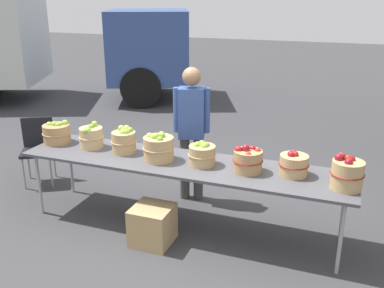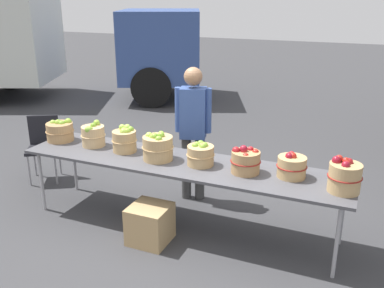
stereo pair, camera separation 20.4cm
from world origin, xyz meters
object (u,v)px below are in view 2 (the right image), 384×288
apple_basket_green_3 (158,147)px  apple_basket_green_0 (60,131)px  box_truck (8,35)px  market_table (181,165)px  apple_basket_red_2 (345,176)px  apple_basket_green_2 (125,140)px  folding_chair (44,143)px  apple_basket_green_4 (201,154)px  apple_basket_green_1 (93,135)px  apple_basket_red_0 (245,161)px  vendor_adult (193,124)px  produce_crate (150,224)px  apple_basket_red_1 (292,166)px

apple_basket_green_3 → apple_basket_green_0: bearing=176.0°
apple_basket_green_3 → box_truck: (-6.07, 4.06, 0.60)m
market_table → apple_basket_red_2: size_ratio=11.10×
apple_basket_red_2 → box_truck: (-7.93, 4.10, 0.59)m
apple_basket_green_2 → folding_chair: 1.63m
apple_basket_green_2 → apple_basket_green_4: 0.92m
market_table → apple_basket_green_2: 0.72m
market_table → apple_basket_green_1: size_ratio=12.04×
apple_basket_red_0 → vendor_adult: bearing=141.1°
market_table → folding_chair: size_ratio=4.07×
apple_basket_green_1 → vendor_adult: 1.16m
apple_basket_green_3 → apple_basket_green_4: (0.47, 0.04, -0.02)m
vendor_adult → box_truck: box_truck is taller
market_table → apple_basket_green_2: (-0.70, 0.05, 0.17)m
apple_basket_red_0 → folding_chair: bearing=171.2°
apple_basket_green_4 → apple_basket_red_0: size_ratio=0.97×
apple_basket_green_4 → produce_crate: size_ratio=0.74×
apple_basket_green_1 → apple_basket_red_0: 1.83m
apple_basket_red_2 → apple_basket_red_0: bearing=175.9°
apple_basket_green_0 → vendor_adult: 1.58m
vendor_adult → produce_crate: 1.33m
apple_basket_red_0 → box_truck: 8.11m
apple_basket_green_3 → produce_crate: apple_basket_green_3 is taller
market_table → apple_basket_green_0: bearing=177.7°
apple_basket_green_3 → apple_basket_green_2: bearing=170.1°
apple_basket_green_4 → apple_basket_red_2: apple_basket_red_2 is taller
apple_basket_green_0 → apple_basket_green_2: (0.90, -0.02, 0.02)m
apple_basket_red_0 → vendor_adult: vendor_adult is taller
apple_basket_red_0 → apple_basket_red_1: apple_basket_red_0 is taller
apple_basket_green_3 → apple_basket_red_1: (1.38, 0.10, -0.02)m
market_table → apple_basket_green_1: 1.14m
vendor_adult → apple_basket_green_2: bearing=33.1°
apple_basket_red_0 → produce_crate: bearing=-154.7°
apple_basket_green_2 → box_truck: bearing=144.7°
apple_basket_red_2 → box_truck: bearing=152.7°
apple_basket_red_1 → apple_basket_red_2: 0.51m
apple_basket_red_2 → folding_chair: bearing=172.3°
vendor_adult → apple_basket_red_2: bearing=141.8°
apple_basket_green_3 → apple_basket_green_4: size_ratio=1.15×
apple_basket_green_2 → apple_basket_red_1: size_ratio=1.01×
apple_basket_green_3 → apple_basket_red_2: (1.87, -0.04, 0.01)m
market_table → apple_basket_green_1: apple_basket_green_1 is taller
apple_basket_red_2 → apple_basket_green_3: bearing=178.7°
apple_basket_red_1 → vendor_adult: (-1.28, 0.61, 0.09)m
apple_basket_green_4 → apple_basket_green_1: bearing=177.8°
apple_basket_green_0 → apple_basket_green_4: apple_basket_green_0 is taller
apple_basket_green_3 → apple_basket_red_0: (0.95, 0.03, -0.02)m
apple_basket_green_4 → vendor_adult: size_ratio=0.18×
folding_chair → apple_basket_green_4: bearing=-40.6°
apple_basket_green_4 → produce_crate: 0.88m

